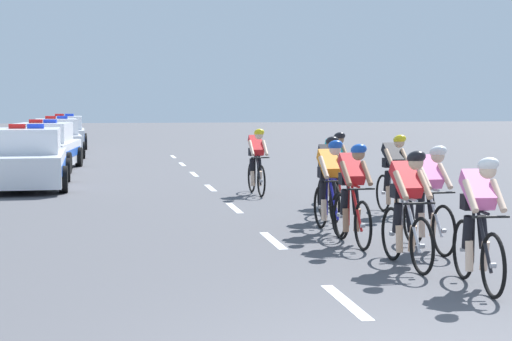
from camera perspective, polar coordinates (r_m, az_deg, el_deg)
The scene contains 14 objects.
lane_markings_centre at distance 18.74m, azimuth -2.40°, elevation -1.81°, with size 0.14×29.60×0.01m.
cyclist_lead at distance 9.81m, azimuth 15.00°, elevation -3.33°, with size 0.45×1.72×1.56m.
cyclist_second at distance 10.85m, azimuth 10.32°, elevation -2.49°, with size 0.42×1.72×1.56m.
cyclist_third at distance 12.14m, azimuth 11.77°, elevation -1.75°, with size 0.43×1.72×1.56m.
cyclist_fourth at distance 12.45m, azimuth 6.62°, elevation -1.52°, with size 0.42×1.72×1.56m.
cyclist_fifth at distance 13.58m, azimuth 5.09°, elevation -0.99°, with size 0.43×1.72×1.56m.
cyclist_sixth at distance 15.02m, azimuth 4.99°, elevation -0.44°, with size 0.42×1.72×1.56m.
cyclist_seventh at distance 15.89m, azimuth 9.41°, elevation -0.21°, with size 0.43×1.72×1.56m.
cyclist_eighth at distance 17.09m, azimuth 5.45°, elevation 0.18°, with size 0.43×1.72×1.56m.
cyclist_ninth at distance 19.11m, azimuth 0.04°, elevation 0.68°, with size 0.43×1.72×1.56m.
police_car_nearest at distance 21.41m, azimuth -15.38°, elevation 0.66°, with size 2.08×4.44×1.59m.
police_car_second at distance 26.86m, azimuth -14.31°, elevation 1.47°, with size 2.29×4.54×1.59m.
police_car_third at distance 33.28m, azimuth -13.49°, elevation 2.08°, with size 2.26×4.53×1.59m.
police_car_furthest at distance 39.35m, azimuth -12.96°, elevation 2.48°, with size 2.10×4.45×1.59m.
Camera 1 is at (-2.47, -5.85, 2.13)m, focal length 58.42 mm.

